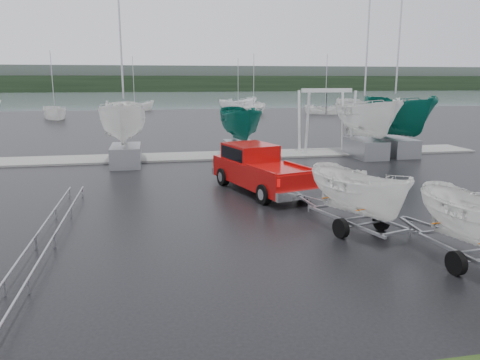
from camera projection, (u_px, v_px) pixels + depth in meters
ground_plane at (321, 212)px, 16.86m from camera, size 120.00×120.00×0.00m
lake at (173, 99)px, 112.82m from camera, size 300.00×300.00×0.00m
dock at (247, 155)px, 29.32m from camera, size 30.00×3.00×0.12m
treeline at (163, 84)px, 179.35m from camera, size 300.00×8.00×6.00m
far_hill at (163, 78)px, 186.60m from camera, size 300.00×6.00×10.00m
pickup_truck at (258, 167)px, 20.00m from camera, size 3.48×6.09×1.92m
trailer_hitched at (361, 153)px, 14.12m from camera, size 2.13×3.79×4.62m
boat_hoist at (326, 112)px, 29.72m from camera, size 3.30×2.18×4.12m
keelboat_0 at (123, 93)px, 25.22m from camera, size 2.47×3.20×10.65m
keelboat_1 at (241, 105)px, 26.77m from camera, size 2.09×3.20×6.64m
keelboat_2 at (369, 90)px, 27.86m from camera, size 2.54×3.20×10.72m
keelboat_3 at (400, 87)px, 28.52m from camera, size 2.64×3.20×10.81m
mast_rack_0 at (63, 208)px, 16.07m from camera, size 0.56×6.50×0.06m
mast_rack_1 at (16, 280)px, 10.31m from camera, size 0.56×6.50×0.06m
moored_boat_0 at (56, 119)px, 56.39m from camera, size 3.13×3.17×11.32m
moored_boat_1 at (135, 111)px, 70.83m from camera, size 2.90×2.86×11.03m
moored_boat_2 at (254, 115)px, 63.02m from camera, size 3.32×3.35×11.21m
moored_boat_3 at (325, 114)px, 64.06m from camera, size 2.93×2.90×10.89m
moored_boat_5 at (238, 108)px, 77.05m from camera, size 3.64×3.60×11.63m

